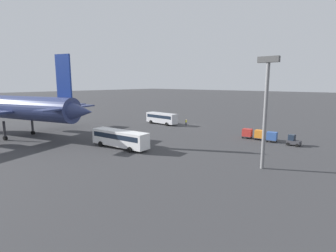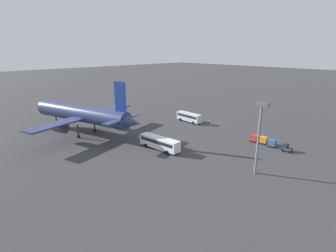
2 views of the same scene
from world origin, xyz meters
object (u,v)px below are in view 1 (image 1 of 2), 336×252
airplane (13,108)px  worker_person (186,122)px  shuttle_bus_far (120,138)px  baggage_tug (293,141)px  cargo_cart_blue (272,136)px  cargo_cart_orange (260,134)px  shuttle_bus_near (162,118)px  cargo_cart_red (247,133)px

airplane → worker_person: size_ratio=25.18×
shuttle_bus_far → baggage_tug: 32.96m
baggage_tug → cargo_cart_blue: bearing=-0.5°
cargo_cart_blue → baggage_tug: bearing=174.9°
cargo_cart_orange → shuttle_bus_near: bearing=-4.2°
airplane → cargo_cart_red: size_ratio=19.89×
airplane → shuttle_bus_near: 37.00m
cargo_cart_red → cargo_cart_blue: bearing=177.5°
airplane → cargo_cart_blue: 55.51m
shuttle_bus_far → cargo_cart_blue: size_ratio=5.60×
worker_person → cargo_cart_red: (-20.34, 5.23, 0.32)m
shuttle_bus_near → baggage_tug: bearing=177.0°
worker_person → cargo_cart_orange: (-23.01, 4.99, 0.32)m
airplane → shuttle_bus_far: (-25.53, -8.64, -4.55)m
cargo_cart_red → shuttle_bus_near: bearing=-5.1°
shuttle_bus_near → worker_person: shuttle_bus_near is taller
shuttle_bus_far → cargo_cart_orange: size_ratio=5.60×
shuttle_bus_near → cargo_cart_blue: shuttle_bus_near is taller
worker_person → baggage_tug: bearing=168.9°
shuttle_bus_far → cargo_cart_blue: (-19.72, -23.07, -0.75)m
baggage_tug → shuttle_bus_near: bearing=-0.2°
baggage_tug → cargo_cart_orange: baggage_tug is taller
airplane → cargo_cart_red: 51.39m
shuttle_bus_near → cargo_cart_red: size_ratio=4.65×
cargo_cart_orange → cargo_cart_red: (2.68, 0.24, 0.00)m
shuttle_bus_far → cargo_cart_orange: (-17.05, -23.55, -0.75)m
airplane → worker_person: (-19.56, -37.18, -5.62)m
shuttle_bus_near → cargo_cart_orange: 29.79m
airplane → shuttle_bus_far: 27.33m
cargo_cart_orange → cargo_cart_red: size_ratio=1.00×
airplane → cargo_cart_orange: (-42.58, -32.19, -5.30)m
airplane → cargo_cart_blue: bearing=-160.6°
airplane → cargo_cart_blue: size_ratio=19.89×
cargo_cart_orange → cargo_cart_red: bearing=5.2°
worker_person → cargo_cart_blue: size_ratio=0.79×
shuttle_bus_far → worker_person: 29.18m
airplane → shuttle_bus_far: size_ratio=3.55×
worker_person → cargo_cart_blue: 26.27m
shuttle_bus_far → cargo_cart_red: size_ratio=5.60×
shuttle_bus_far → baggage_tug: size_ratio=4.94×
airplane → cargo_cart_red: (-39.90, -31.95, -5.30)m
shuttle_bus_near → cargo_cart_red: bearing=176.6°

